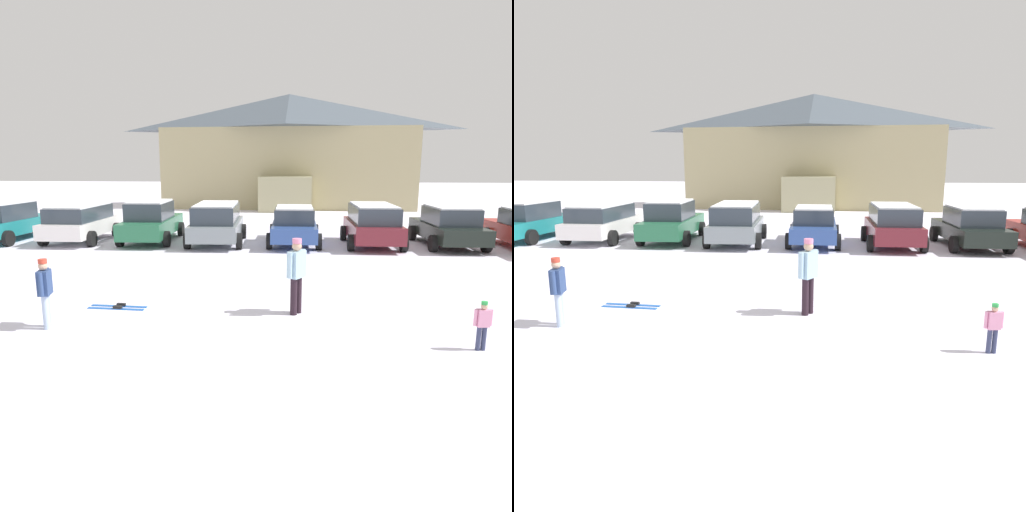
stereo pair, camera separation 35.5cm
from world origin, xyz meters
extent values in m
plane|color=white|center=(0.00, 0.00, 0.00)|extent=(160.00, 160.00, 0.00)
cube|color=tan|center=(0.13, 30.66, 2.90)|extent=(18.33, 8.19, 5.81)
pyramid|color=#45505A|center=(0.13, 30.66, 7.14)|extent=(18.94, 8.80, 2.67)
cube|color=tan|center=(0.07, 25.78, 1.20)|extent=(3.62, 1.85, 2.40)
cube|color=#1A7B7F|center=(-11.36, 12.49, 0.62)|extent=(1.83, 4.76, 0.60)
cube|color=#2D3842|center=(-11.36, 12.25, 1.26)|extent=(1.58, 2.49, 0.68)
cube|color=white|center=(-11.36, 12.25, 1.63)|extent=(1.47, 2.36, 0.06)
cylinder|color=black|center=(-12.28, 13.97, 0.32)|extent=(0.23, 0.64, 0.64)
cylinder|color=black|center=(-10.39, 13.94, 0.32)|extent=(0.23, 0.64, 0.64)
cylinder|color=black|center=(-10.43, 11.01, 0.32)|extent=(0.23, 0.64, 0.64)
cube|color=white|center=(-8.09, 12.51, 0.62)|extent=(1.93, 4.18, 0.60)
cube|color=#2D3842|center=(-8.09, 12.43, 1.21)|extent=(1.69, 3.18, 0.58)
cube|color=white|center=(-8.09, 12.43, 1.53)|extent=(1.58, 3.02, 0.06)
cylinder|color=black|center=(-9.12, 13.78, 0.32)|extent=(0.23, 0.64, 0.64)
cylinder|color=black|center=(-7.11, 13.81, 0.32)|extent=(0.23, 0.64, 0.64)
cylinder|color=black|center=(-9.08, 11.21, 0.32)|extent=(0.23, 0.64, 0.64)
cylinder|color=black|center=(-7.07, 11.24, 0.32)|extent=(0.23, 0.64, 0.64)
cube|color=#266A46|center=(-5.12, 12.85, 0.65)|extent=(2.02, 4.66, 0.65)
cube|color=#2D3842|center=(-5.10, 12.62, 1.32)|extent=(1.67, 2.46, 0.71)
cube|color=white|center=(-5.10, 12.62, 1.71)|extent=(1.56, 2.34, 0.06)
cylinder|color=black|center=(-6.14, 14.21, 0.32)|extent=(0.26, 0.65, 0.64)
cylinder|color=black|center=(-4.26, 14.32, 0.32)|extent=(0.26, 0.65, 0.64)
cylinder|color=black|center=(-5.97, 11.38, 0.32)|extent=(0.26, 0.65, 0.64)
cylinder|color=black|center=(-4.09, 11.50, 0.32)|extent=(0.26, 0.65, 0.64)
cube|color=gray|center=(-2.26, 12.56, 0.62)|extent=(2.13, 4.39, 0.60)
cube|color=#2D3842|center=(-2.25, 12.47, 1.26)|extent=(1.85, 3.35, 0.68)
cube|color=white|center=(-2.25, 12.47, 1.64)|extent=(1.72, 3.18, 0.06)
cylinder|color=black|center=(-3.35, 13.82, 0.32)|extent=(0.26, 0.65, 0.64)
cylinder|color=black|center=(-1.34, 13.95, 0.32)|extent=(0.26, 0.65, 0.64)
cylinder|color=black|center=(-3.18, 11.17, 0.32)|extent=(0.26, 0.65, 0.64)
cylinder|color=black|center=(-1.17, 11.30, 0.32)|extent=(0.26, 0.65, 0.64)
cube|color=#2F4E95|center=(0.91, 12.79, 0.61)|extent=(1.82, 4.41, 0.57)
cube|color=#2D3842|center=(0.91, 12.57, 1.19)|extent=(1.58, 2.30, 0.60)
cube|color=white|center=(0.91, 12.57, 1.52)|extent=(1.47, 2.19, 0.06)
cylinder|color=black|center=(-0.06, 14.13, 0.32)|extent=(0.23, 0.64, 0.64)
cylinder|color=black|center=(1.83, 14.16, 0.32)|extent=(0.23, 0.64, 0.64)
cylinder|color=black|center=(-0.01, 11.41, 0.32)|extent=(0.23, 0.64, 0.64)
cylinder|color=black|center=(1.88, 11.45, 0.32)|extent=(0.23, 0.64, 0.64)
cube|color=maroon|center=(4.02, 12.60, 0.64)|extent=(1.92, 4.08, 0.65)
cube|color=#2D3842|center=(4.02, 12.52, 1.29)|extent=(1.67, 3.10, 0.65)
cube|color=white|center=(4.02, 12.52, 1.64)|extent=(1.56, 2.95, 0.06)
cylinder|color=black|center=(3.01, 13.82, 0.32)|extent=(0.24, 0.65, 0.64)
cylinder|color=black|center=(4.97, 13.87, 0.32)|extent=(0.24, 0.65, 0.64)
cylinder|color=black|center=(3.07, 11.32, 0.32)|extent=(0.24, 0.65, 0.64)
cylinder|color=black|center=(5.03, 11.37, 0.32)|extent=(0.24, 0.65, 0.64)
cube|color=black|center=(7.01, 12.86, 0.61)|extent=(2.05, 4.45, 0.59)
cube|color=#2D3842|center=(7.02, 12.64, 1.23)|extent=(1.72, 2.35, 0.65)
cube|color=white|center=(7.02, 12.64, 1.59)|extent=(1.60, 2.23, 0.06)
cylinder|color=black|center=(5.96, 14.16, 0.32)|extent=(0.25, 0.65, 0.64)
cylinder|color=black|center=(7.91, 14.26, 0.32)|extent=(0.25, 0.65, 0.64)
cylinder|color=black|center=(6.11, 11.46, 0.32)|extent=(0.25, 0.65, 0.64)
cylinder|color=black|center=(8.06, 11.56, 0.32)|extent=(0.25, 0.65, 0.64)
cylinder|color=black|center=(8.90, 13.85, 0.32)|extent=(0.23, 0.64, 0.64)
cylinder|color=#9FB4D3|center=(-3.83, 2.43, 0.35)|extent=(0.13, 0.13, 0.69)
cylinder|color=#9FB4D3|center=(-3.80, 2.28, 0.35)|extent=(0.13, 0.13, 0.69)
cube|color=navy|center=(-3.82, 2.35, 0.94)|extent=(0.27, 0.37, 0.49)
cylinder|color=navy|center=(-3.86, 2.56, 0.95)|extent=(0.09, 0.09, 0.46)
cylinder|color=navy|center=(-3.77, 2.14, 0.95)|extent=(0.09, 0.09, 0.46)
sphere|color=tan|center=(-3.82, 2.35, 1.27)|extent=(0.18, 0.18, 0.18)
cylinder|color=#BD3B2B|center=(-3.82, 2.35, 1.36)|extent=(0.17, 0.17, 0.08)
cylinder|color=#33395A|center=(4.33, 2.03, 0.22)|extent=(0.08, 0.08, 0.44)
cylinder|color=#33395A|center=(4.42, 2.05, 0.22)|extent=(0.08, 0.08, 0.44)
cube|color=pink|center=(4.37, 2.04, 0.59)|extent=(0.23, 0.16, 0.31)
cylinder|color=pink|center=(4.24, 2.02, 0.60)|extent=(0.06, 0.06, 0.29)
cylinder|color=pink|center=(4.51, 2.06, 0.60)|extent=(0.06, 0.06, 0.29)
sphere|color=tan|center=(4.37, 2.04, 0.81)|extent=(0.11, 0.11, 0.11)
cylinder|color=green|center=(4.37, 2.04, 0.87)|extent=(0.11, 0.11, 0.05)
cylinder|color=black|center=(1.16, 3.81, 0.41)|extent=(0.15, 0.15, 0.82)
cylinder|color=black|center=(1.06, 3.66, 0.41)|extent=(0.15, 0.15, 0.82)
cube|color=#98BCD3|center=(1.11, 3.74, 1.11)|extent=(0.42, 0.47, 0.58)
cylinder|color=#98BCD3|center=(1.25, 3.95, 1.12)|extent=(0.11, 0.11, 0.55)
cylinder|color=#98BCD3|center=(0.97, 3.52, 1.12)|extent=(0.11, 0.11, 0.55)
sphere|color=tan|center=(1.11, 3.74, 1.50)|extent=(0.21, 0.21, 0.21)
cylinder|color=pink|center=(1.11, 3.74, 1.62)|extent=(0.20, 0.20, 0.10)
cube|color=blue|center=(-2.95, 3.63, 0.01)|extent=(1.32, 0.12, 0.02)
cube|color=black|center=(-2.90, 3.63, 0.05)|extent=(0.20, 0.09, 0.06)
cube|color=blue|center=(-2.95, 3.83, 0.01)|extent=(1.32, 0.12, 0.02)
cube|color=black|center=(-2.90, 3.83, 0.05)|extent=(0.20, 0.09, 0.06)
camera|label=1|loc=(1.19, -5.87, 3.21)|focal=32.00mm
camera|label=2|loc=(1.54, -5.83, 3.21)|focal=32.00mm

